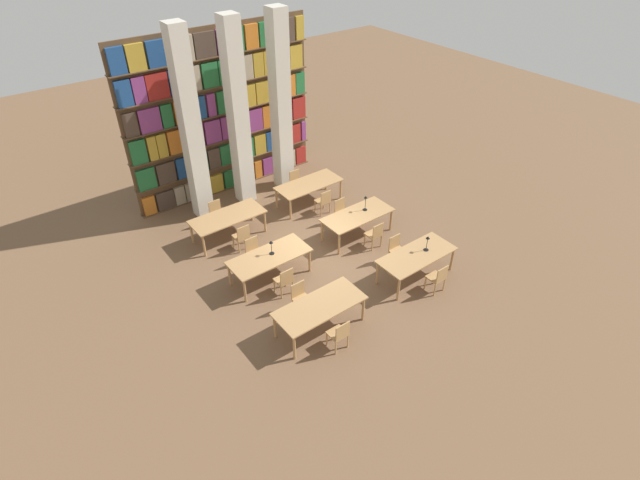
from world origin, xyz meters
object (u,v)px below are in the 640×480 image
reading_table_4 (228,218)px  reading_table_5 (309,185)px  pillar_center (238,116)px  chair_8 (242,236)px  chair_0 (339,334)px  chair_2 (438,277)px  chair_11 (297,182)px  reading_table_1 (417,257)px  chair_3 (397,249)px  pillar_left (191,129)px  chair_1 (301,297)px  chair_4 (285,280)px  desk_lamp_1 (271,245)px  chair_9 (217,213)px  desk_lamp_0 (427,241)px  desk_lamp_2 (366,201)px  reading_table_0 (320,307)px  reading_table_2 (270,258)px  chair_7 (342,211)px  chair_5 (254,251)px  chair_6 (375,234)px  pillar_right (280,105)px  reading_table_3 (357,216)px  chair_10 (324,201)px

reading_table_4 → reading_table_5: 3.12m
pillar_center → chair_8: size_ratio=6.89×
chair_0 → reading_table_5: size_ratio=0.39×
chair_2 → chair_11: (-0.08, 6.43, 0.00)m
reading_table_1 → chair_3: bearing=87.5°
pillar_left → chair_3: (3.26, -5.68, -2.53)m
chair_1 → chair_4: 0.80m
desk_lamp_1 → chair_9: desk_lamp_1 is taller
chair_9 → pillar_left: bearing=-86.4°
chair_0 → chair_8: (0.14, 4.76, 0.00)m
chair_4 → desk_lamp_0: bearing=-23.9°
chair_0 → desk_lamp_2: 4.96m
chair_2 → desk_lamp_1: 4.51m
chair_3 → chair_9: (-3.21, 4.77, 0.00)m
pillar_left → reading_table_5: pillar_left is taller
chair_0 → pillar_left: bearing=89.4°
reading_table_0 → chair_11: chair_11 is taller
chair_3 → chair_11: (-0.08, 4.88, 0.00)m
reading_table_2 → chair_11: 4.59m
chair_2 → reading_table_2: bearing=136.1°
chair_7 → chair_9: same height
reading_table_4 → chair_5: bearing=-92.6°
chair_5 → chair_9: bearing=-92.2°
desk_lamp_1 → desk_lamp_0: bearing=-34.8°
chair_1 → chair_4: bearing=-93.3°
chair_6 → chair_8: (-3.21, 2.29, 0.00)m
chair_3 → reading_table_2: (-3.26, 1.58, 0.23)m
pillar_left → chair_9: pillar_left is taller
pillar_center → pillar_right: 1.59m
desk_lamp_0 → chair_8: (-3.51, 4.00, -0.62)m
desk_lamp_0 → reading_table_4: bearing=126.5°
desk_lamp_0 → desk_lamp_2: 2.54m
chair_0 → reading_table_3: bearing=44.4°
chair_5 → reading_table_4: size_ratio=0.39×
reading_table_1 → chair_8: size_ratio=2.57×
pillar_left → chair_9: (0.06, -0.91, -2.53)m
chair_2 → chair_10: (-0.08, 4.88, 0.00)m
chair_4 → chair_5: (0.00, 1.55, 0.00)m
chair_1 → chair_6: same height
chair_5 → reading_table_3: 3.34m
chair_3 → chair_6: bearing=-90.0°
pillar_right → chair_0: size_ratio=6.89×
reading_table_3 → chair_9: bearing=136.0°
chair_11 → reading_table_5: bearing=87.7°
desk_lamp_0 → desk_lamp_1: desk_lamp_0 is taller
reading_table_0 → chair_2: size_ratio=2.57×
pillar_center → reading_table_0: 7.04m
pillar_center → desk_lamp_2: (1.98, -3.93, -1.89)m
pillar_center → chair_3: bearing=-73.6°
pillar_right → desk_lamp_0: pillar_right is taller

